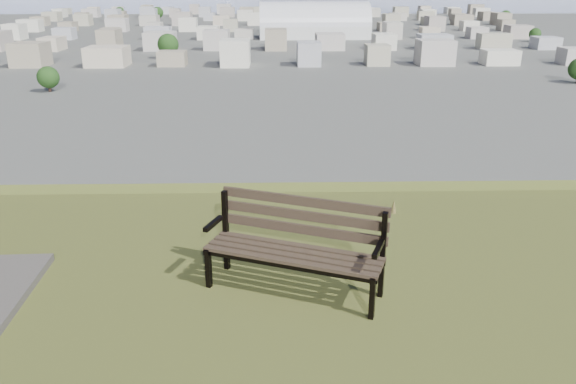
{
  "coord_description": "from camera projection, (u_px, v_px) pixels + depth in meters",
  "views": [
    {
      "loc": [
        0.84,
        -3.6,
        27.85
      ],
      "look_at": [
        1.01,
        3.21,
        25.3
      ],
      "focal_mm": 35.0,
      "sensor_mm": 36.0,
      "label": 1
    }
  ],
  "objects": [
    {
      "name": "park_bench",
      "position": [
        297.0,
        241.0,
        5.42
      ],
      "size": [
        1.79,
        1.14,
        0.9
      ],
      "rotation": [
        0.0,
        0.0,
        -0.38
      ],
      "color": "#413525",
      "rests_on": "hilltop_mesa"
    },
    {
      "name": "city_blocks",
      "position": [
        272.0,
        21.0,
        381.18
      ],
      "size": [
        395.0,
        361.0,
        7.0
      ],
      "color": "beige",
      "rests_on": "ground"
    },
    {
      "name": "arena",
      "position": [
        314.0,
        27.0,
        297.14
      ],
      "size": [
        58.01,
        25.71,
        24.24
      ],
      "rotation": [
        0.0,
        0.0,
        0.03
      ],
      "color": "silver",
      "rests_on": "ground"
    },
    {
      "name": "city_trees",
      "position": [
        224.0,
        27.0,
        309.47
      ],
      "size": [
        406.52,
        387.2,
        9.98
      ],
      "color": "#35221A",
      "rests_on": "ground"
    },
    {
      "name": "bay_water",
      "position": [
        273.0,
        2.0,
        855.71
      ],
      "size": [
        2400.0,
        700.0,
        0.12
      ],
      "primitive_type": "cube",
      "color": "#808BA3",
      "rests_on": "ground"
    }
  ]
}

